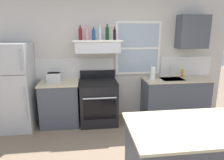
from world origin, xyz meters
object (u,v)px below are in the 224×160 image
at_px(bottle_balsamic_dark, 115,34).
at_px(bottle_rose_pink, 87,34).
at_px(bottle_blue_liqueur, 94,35).
at_px(dish_soap_bottle, 182,73).
at_px(bottle_red_label_wine, 80,34).
at_px(stove_range, 99,102).
at_px(paper_towel_roll, 153,73).
at_px(refrigerator, 14,87).
at_px(bottle_dark_green_wine, 107,33).
at_px(bottle_clear_tall, 100,34).
at_px(toaster, 54,77).

bearing_deg(bottle_balsamic_dark, bottle_rose_pink, 179.88).
distance_m(bottle_blue_liqueur, bottle_balsamic_dark, 0.42).
bearing_deg(dish_soap_bottle, bottle_balsamic_dark, -176.70).
distance_m(bottle_red_label_wine, dish_soap_bottle, 2.38).
distance_m(bottle_red_label_wine, bottle_rose_pink, 0.16).
height_order(stove_range, bottle_rose_pink, bottle_rose_pink).
bearing_deg(paper_towel_roll, refrigerator, -178.77).
relative_size(stove_range, bottle_blue_liqueur, 4.35).
bearing_deg(bottle_blue_liqueur, bottle_rose_pink, -152.35).
xyz_separation_m(bottle_dark_green_wine, dish_soap_bottle, (1.68, 0.04, -0.87)).
height_order(refrigerator, bottle_clear_tall, bottle_clear_tall).
bearing_deg(bottle_balsamic_dark, stove_range, -171.89).
xyz_separation_m(toaster, bottle_clear_tall, (0.95, 0.06, 0.86)).
bearing_deg(bottle_blue_liqueur, paper_towel_roll, -3.66).
bearing_deg(paper_towel_roll, dish_soap_bottle, 8.00).
xyz_separation_m(bottle_rose_pink, bottle_clear_tall, (0.26, 0.08, 0.00)).
bearing_deg(bottle_red_label_wine, bottle_blue_liqueur, -3.02).
bearing_deg(bottle_blue_liqueur, refrigerator, -174.94).
relative_size(bottle_rose_pink, bottle_clear_tall, 0.99).
xyz_separation_m(bottle_clear_tall, bottle_balsamic_dark, (0.28, -0.08, -0.02)).
bearing_deg(bottle_rose_pink, toaster, 178.12).
xyz_separation_m(paper_towel_roll, dish_soap_bottle, (0.71, 0.10, -0.04)).
xyz_separation_m(bottle_dark_green_wine, bottle_balsamic_dark, (0.14, -0.04, -0.02)).
bearing_deg(paper_towel_roll, bottle_rose_pink, 179.48).
distance_m(toaster, bottle_red_label_wine, 1.02).
bearing_deg(bottle_blue_liqueur, dish_soap_bottle, 0.60).
distance_m(toaster, dish_soap_bottle, 2.77).
height_order(stove_range, dish_soap_bottle, same).
height_order(refrigerator, bottle_blue_liqueur, bottle_blue_liqueur).
bearing_deg(bottle_clear_tall, bottle_dark_green_wine, -16.02).
bearing_deg(bottle_clear_tall, bottle_balsamic_dark, -16.66).
bearing_deg(dish_soap_bottle, bottle_clear_tall, -179.88).
distance_m(toaster, bottle_balsamic_dark, 1.50).
relative_size(bottle_rose_pink, bottle_blue_liqueur, 1.17).
height_order(toaster, stove_range, toaster).
height_order(bottle_red_label_wine, bottle_blue_liqueur, bottle_red_label_wine).
bearing_deg(bottle_dark_green_wine, stove_range, -155.01).
relative_size(stove_range, bottle_clear_tall, 3.69).
bearing_deg(paper_towel_roll, toaster, 179.02).
bearing_deg(paper_towel_roll, bottle_clear_tall, 175.05).
distance_m(bottle_blue_liqueur, dish_soap_bottle, 2.13).
xyz_separation_m(refrigerator, bottle_dark_green_wine, (1.85, 0.12, 1.02)).
relative_size(bottle_red_label_wine, paper_towel_roll, 1.04).
bearing_deg(bottle_rose_pink, bottle_dark_green_wine, 6.18).
xyz_separation_m(toaster, bottle_dark_green_wine, (1.09, 0.02, 0.87)).
bearing_deg(stove_range, bottle_rose_pink, 165.94).
bearing_deg(toaster, bottle_balsamic_dark, -1.11).
relative_size(bottle_red_label_wine, bottle_dark_green_wine, 0.92).
distance_m(toaster, paper_towel_roll, 2.06).
height_order(bottle_balsamic_dark, dish_soap_bottle, bottle_balsamic_dark).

